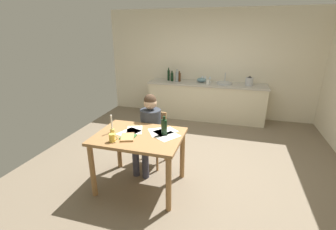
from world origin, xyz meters
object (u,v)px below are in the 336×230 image
(mixing_bowl, at_px, (201,80))
(sink_unit, at_px, (224,83))
(person_seated, at_px, (149,128))
(stovetop_kettle, at_px, (249,81))
(bottle_vinegar, at_px, (172,77))
(teacup_on_counter, at_px, (208,82))
(bottle_wine_red, at_px, (177,77))
(book_cookery, at_px, (128,137))
(candlestick, at_px, (112,128))
(bottle_sauce, at_px, (179,77))
(wine_glass_by_kettle, at_px, (205,77))
(dining_table, at_px, (139,144))
(wine_glass_back_left, at_px, (202,77))
(chair_at_table, at_px, (153,136))
(book_magazine, at_px, (128,137))
(wine_bottle_on_table, at_px, (164,127))
(wine_glass_near_sink, at_px, (210,78))
(coffee_mug, at_px, (112,138))
(bottle_oil, at_px, (169,75))

(mixing_bowl, bearing_deg, sink_unit, -7.56)
(person_seated, relative_size, stovetop_kettle, 5.43)
(bottle_vinegar, xyz_separation_m, mixing_bowl, (0.73, 0.07, -0.06))
(mixing_bowl, bearing_deg, teacup_on_counter, -50.73)
(bottle_wine_red, bearing_deg, book_cookery, -87.64)
(book_cookery, relative_size, bottle_wine_red, 0.58)
(candlestick, relative_size, mixing_bowl, 1.09)
(bottle_sauce, bearing_deg, book_cookery, -88.45)
(wine_glass_by_kettle, bearing_deg, bottle_sauce, -167.75)
(bottle_sauce, distance_m, wine_glass_by_kettle, 0.64)
(dining_table, relative_size, wine_glass_back_left, 7.47)
(bottle_vinegar, distance_m, mixing_bowl, 0.74)
(chair_at_table, bearing_deg, bottle_wine_red, 94.62)
(bottle_sauce, height_order, stovetop_kettle, bottle_sauce)
(book_magazine, relative_size, bottle_vinegar, 0.97)
(candlestick, xyz_separation_m, bottle_sauce, (0.18, 3.08, 0.15))
(wine_bottle_on_table, xyz_separation_m, mixing_bowl, (0.04, 3.01, 0.05))
(stovetop_kettle, bearing_deg, wine_glass_by_kettle, 171.72)
(sink_unit, distance_m, stovetop_kettle, 0.56)
(wine_glass_near_sink, bearing_deg, person_seated, -102.82)
(chair_at_table, distance_m, candlestick, 0.86)
(bottle_sauce, bearing_deg, sink_unit, -0.50)
(coffee_mug, height_order, sink_unit, sink_unit)
(sink_unit, distance_m, bottle_wine_red, 1.15)
(mixing_bowl, height_order, teacup_on_counter, mixing_bowl)
(bottle_vinegar, distance_m, wine_glass_back_left, 0.75)
(wine_glass_by_kettle, xyz_separation_m, teacup_on_counter, (0.11, -0.30, -0.06))
(sink_unit, bearing_deg, person_seated, -111.00)
(wine_glass_near_sink, bearing_deg, book_cookery, -101.23)
(person_seated, relative_size, mixing_bowl, 5.18)
(book_cookery, relative_size, teacup_on_counter, 1.61)
(coffee_mug, distance_m, sink_unit, 3.52)
(wine_glass_back_left, xyz_separation_m, teacup_on_counter, (0.18, -0.30, -0.06))
(chair_at_table, height_order, bottle_vinegar, bottle_vinegar)
(dining_table, bearing_deg, stovetop_kettle, 64.22)
(person_seated, xyz_separation_m, wine_glass_back_left, (0.42, 2.67, 0.33))
(coffee_mug, height_order, teacup_on_counter, teacup_on_counter)
(mixing_bowl, height_order, wine_glass_back_left, wine_glass_back_left)
(coffee_mug, xyz_separation_m, wine_bottle_on_table, (0.55, 0.39, 0.06))
(person_seated, height_order, bottle_vinegar, person_seated)
(dining_table, xyz_separation_m, coffee_mug, (-0.24, -0.28, 0.18))
(mixing_bowl, bearing_deg, bottle_wine_red, -167.72)
(bottle_vinegar, bearing_deg, bottle_sauce, 1.52)
(bottle_oil, xyz_separation_m, bottle_wine_red, (0.24, -0.10, -0.01))
(bottle_oil, distance_m, bottle_wine_red, 0.27)
(candlestick, xyz_separation_m, book_cookery, (0.27, -0.08, -0.06))
(book_cookery, bearing_deg, wine_glass_near_sink, 77.29)
(chair_at_table, xyz_separation_m, coffee_mug, (-0.19, -0.95, 0.36))
(sink_unit, bearing_deg, bottle_sauce, 179.50)
(bottle_wine_red, distance_m, wine_glass_back_left, 0.63)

